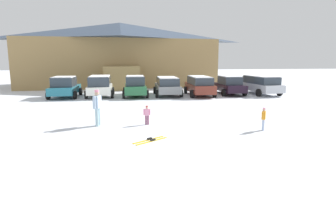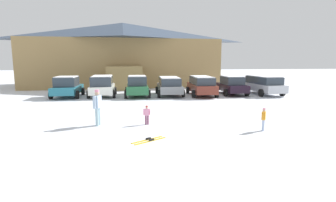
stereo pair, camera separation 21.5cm
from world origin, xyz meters
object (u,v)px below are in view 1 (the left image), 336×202
parked_maroon_van (199,85)px  skier_child_in_orange_jacket (264,118)px  parked_black_sedan (229,85)px  parked_teal_hatchback (65,87)px  pair_of_skis (150,140)px  parked_green_coupe (135,86)px  ski_lodge (120,54)px  parked_silver_wagon (260,84)px  skier_adult_in_blue_parka (97,106)px  parked_grey_wagon (167,85)px  skier_child_in_pink_snowsuit (147,114)px  parked_white_suv (100,85)px

parked_maroon_van → skier_child_in_orange_jacket: parked_maroon_van is taller
parked_black_sedan → parked_teal_hatchback: bearing=179.5°
parked_teal_hatchback → pair_of_skis: (6.02, -12.81, -0.83)m
parked_teal_hatchback → parked_green_coupe: bearing=-2.3°
skier_child_in_orange_jacket → ski_lodge: bearing=106.8°
parked_teal_hatchback → parked_silver_wagon: parked_teal_hatchback is taller
parked_green_coupe → parked_black_sedan: parked_green_coupe is taller
parked_silver_wagon → skier_child_in_orange_jacket: (-5.86, -11.63, -0.33)m
parked_maroon_van → skier_child_in_orange_jacket: size_ratio=4.61×
parked_green_coupe → skier_adult_in_blue_parka: 10.13m
parked_maroon_van → parked_silver_wagon: bearing=1.5°
parked_grey_wagon → parked_maroon_van: size_ratio=0.96×
ski_lodge → pair_of_skis: 23.57m
parked_grey_wagon → skier_child_in_pink_snowsuit: (-2.41, -10.18, -0.36)m
parked_green_coupe → parked_maroon_van: bearing=-3.1°
skier_child_in_orange_jacket → pair_of_skis: 5.02m
ski_lodge → skier_child_in_orange_jacket: ski_lodge is taller
ski_lodge → skier_child_in_orange_jacket: size_ratio=22.74×
parked_grey_wagon → parked_black_sedan: bearing=-0.2°
parked_green_coupe → parked_black_sedan: (8.28, 0.12, -0.04)m
parked_grey_wagon → skier_child_in_orange_jacket: bearing=-78.2°
parked_silver_wagon → parked_grey_wagon: bearing=178.0°
parked_black_sedan → skier_child_in_pink_snowsuit: bearing=-128.0°
skier_child_in_pink_snowsuit → skier_child_in_orange_jacket: bearing=-19.6°
parked_grey_wagon → parked_green_coupe: bearing=-177.1°
parked_green_coupe → skier_child_in_orange_jacket: bearing=-66.0°
pair_of_skis → parked_maroon_van: bearing=67.2°
parked_teal_hatchback → parked_white_suv: parked_white_suv is taller
parked_maroon_van → parked_black_sedan: size_ratio=1.06×
ski_lodge → skier_adult_in_blue_parka: 20.78m
parked_white_suv → skier_adult_in_blue_parka: (0.99, -10.24, 0.01)m
parked_green_coupe → parked_teal_hatchback: bearing=177.7°
parked_maroon_van → skier_child_in_pink_snowsuit: size_ratio=5.12×
parked_black_sedan → ski_lodge: bearing=133.0°
skier_adult_in_blue_parka → pair_of_skis: skier_adult_in_blue_parka is taller
skier_child_in_pink_snowsuit → pair_of_skis: (-0.04, -2.54, -0.48)m
parked_white_suv → skier_child_in_pink_snowsuit: bearing=-72.6°
parked_teal_hatchback → pair_of_skis: bearing=-64.8°
skier_child_in_orange_jacket → pair_of_skis: size_ratio=0.74×
parked_teal_hatchback → parked_black_sedan: 14.00m
parked_white_suv → parked_black_sedan: 11.18m
parked_green_coupe → parked_silver_wagon: size_ratio=0.88×
parked_maroon_van → parked_black_sedan: (2.81, 0.41, -0.07)m
ski_lodge → parked_white_suv: bearing=-97.6°
parked_silver_wagon → skier_child_in_pink_snowsuit: (-10.75, -9.89, -0.39)m
skier_child_in_pink_snowsuit → parked_teal_hatchback: bearing=120.5°
parked_teal_hatchback → parked_silver_wagon: size_ratio=0.83×
parked_teal_hatchback → parked_maroon_van: (11.19, -0.53, 0.05)m
parked_black_sedan → skier_adult_in_blue_parka: bearing=-135.3°
parked_white_suv → parked_maroon_van: (8.37, -0.58, -0.04)m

